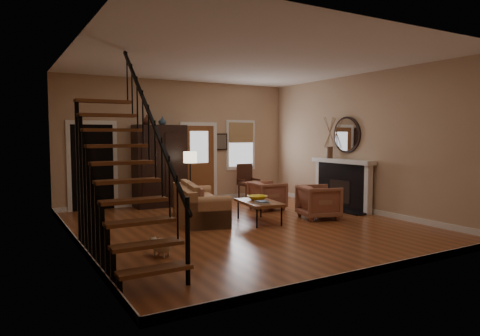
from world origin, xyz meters
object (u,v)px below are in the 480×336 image
coffee_table (259,212)px  floor_lamp (190,181)px  armchair_left (319,202)px  armchair_right (267,196)px  sofa (200,204)px  side_chair (249,182)px  armoire (160,166)px

coffee_table → floor_lamp: (-0.65, 2.12, 0.50)m
coffee_table → armchair_left: armchair_left is taller
coffee_table → armchair_right: 1.57m
sofa → floor_lamp: floor_lamp is taller
armchair_right → floor_lamp: (-1.66, 0.93, 0.37)m
sofa → armchair_left: 2.62m
coffee_table → side_chair: (1.42, 2.78, 0.29)m
armchair_left → floor_lamp: size_ratio=0.57×
armoire → side_chair: size_ratio=2.06×
floor_lamp → armchair_right: bearing=-29.1°
armoire → armchair_left: armoire is taller
side_chair → armoire: bearing=175.5°
armoire → sofa: (0.10, -2.24, -0.68)m
side_chair → sofa: bearing=-140.2°
sofa → coffee_table: (1.03, -0.74, -0.15)m
sofa → armchair_right: 2.09m
armoire → coffee_table: armoire is taller
armchair_right → side_chair: size_ratio=0.76×
coffee_table → armoire: bearing=110.8°
armoire → armchair_left: bearing=-52.9°
armchair_left → armchair_right: armchair_left is taller
coffee_table → armchair_right: bearing=49.9°
floor_lamp → side_chair: 2.19m
armchair_left → side_chair: side_chair is taller
armchair_right → armchair_left: bearing=-163.1°
armchair_left → floor_lamp: floor_lamp is taller
coffee_table → floor_lamp: 2.27m
side_chair → armchair_left: bearing=-91.0°
armchair_right → floor_lamp: bearing=64.4°
sofa → armchair_left: size_ratio=2.46×
coffee_table → armchair_right: armchair_right is taller
floor_lamp → armoire: bearing=119.0°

